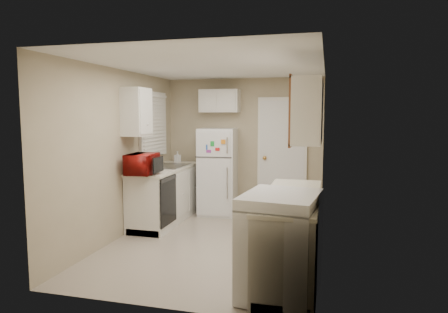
# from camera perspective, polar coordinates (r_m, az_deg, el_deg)

# --- Properties ---
(floor) EXTENTS (3.80, 3.80, 0.00)m
(floor) POSITION_cam_1_polar(r_m,az_deg,el_deg) (5.63, -1.31, -12.27)
(floor) COLOR #BBAE9D
(floor) RESTS_ON ground
(ceiling) EXTENTS (3.80, 3.80, 0.00)m
(ceiling) POSITION_cam_1_polar(r_m,az_deg,el_deg) (5.37, -1.37, 12.80)
(ceiling) COLOR white
(ceiling) RESTS_ON floor
(wall_left) EXTENTS (3.80, 3.80, 0.00)m
(wall_left) POSITION_cam_1_polar(r_m,az_deg,el_deg) (5.91, -14.52, 0.34)
(wall_left) COLOR tan
(wall_left) RESTS_ON floor
(wall_right) EXTENTS (3.80, 3.80, 0.00)m
(wall_right) POSITION_cam_1_polar(r_m,az_deg,el_deg) (5.17, 13.77, -0.44)
(wall_right) COLOR tan
(wall_right) RESTS_ON floor
(wall_back) EXTENTS (2.80, 2.80, 0.00)m
(wall_back) POSITION_cam_1_polar(r_m,az_deg,el_deg) (7.21, 2.80, 1.55)
(wall_back) COLOR tan
(wall_back) RESTS_ON floor
(wall_front) EXTENTS (2.80, 2.80, 0.00)m
(wall_front) POSITION_cam_1_polar(r_m,az_deg,el_deg) (3.60, -9.67, -3.18)
(wall_front) COLOR tan
(wall_front) RESTS_ON floor
(left_counter) EXTENTS (0.60, 1.80, 0.90)m
(left_counter) POSITION_cam_1_polar(r_m,az_deg,el_deg) (6.69, -8.33, -5.36)
(left_counter) COLOR silver
(left_counter) RESTS_ON floor
(dishwasher) EXTENTS (0.03, 0.58, 0.72)m
(dishwasher) POSITION_cam_1_polar(r_m,az_deg,el_deg) (6.03, -8.00, -6.24)
(dishwasher) COLOR black
(dishwasher) RESTS_ON floor
(sink) EXTENTS (0.54, 0.74, 0.16)m
(sink) POSITION_cam_1_polar(r_m,az_deg,el_deg) (6.76, -7.89, -1.71)
(sink) COLOR gray
(sink) RESTS_ON left_counter
(microwave) EXTENTS (0.56, 0.35, 0.36)m
(microwave) POSITION_cam_1_polar(r_m,az_deg,el_deg) (5.90, -11.60, -1.06)
(microwave) COLOR maroon
(microwave) RESTS_ON left_counter
(soap_bottle) EXTENTS (0.11, 0.11, 0.20)m
(soap_bottle) POSITION_cam_1_polar(r_m,az_deg,el_deg) (7.25, -6.66, -0.04)
(soap_bottle) COLOR silver
(soap_bottle) RESTS_ON left_counter
(window_blinds) EXTENTS (0.10, 0.98, 1.08)m
(window_blinds) POSITION_cam_1_polar(r_m,az_deg,el_deg) (6.80, -10.01, 4.56)
(window_blinds) COLOR silver
(window_blinds) RESTS_ON wall_left
(upper_cabinet_left) EXTENTS (0.30, 0.45, 0.70)m
(upper_cabinet_left) POSITION_cam_1_polar(r_m,az_deg,el_deg) (6.00, -12.39, 6.23)
(upper_cabinet_left) COLOR silver
(upper_cabinet_left) RESTS_ON wall_left
(refrigerator) EXTENTS (0.66, 0.65, 1.52)m
(refrigerator) POSITION_cam_1_polar(r_m,az_deg,el_deg) (7.04, -0.86, -2.16)
(refrigerator) COLOR silver
(refrigerator) RESTS_ON floor
(cabinet_over_fridge) EXTENTS (0.70, 0.30, 0.40)m
(cabinet_over_fridge) POSITION_cam_1_polar(r_m,az_deg,el_deg) (7.13, -0.59, 7.94)
(cabinet_over_fridge) COLOR silver
(cabinet_over_fridge) RESTS_ON wall_back
(interior_door) EXTENTS (0.86, 0.06, 2.08)m
(interior_door) POSITION_cam_1_polar(r_m,az_deg,el_deg) (7.08, 8.28, -0.06)
(interior_door) COLOR silver
(interior_door) RESTS_ON floor
(right_counter) EXTENTS (0.60, 2.00, 0.90)m
(right_counter) POSITION_cam_1_polar(r_m,az_deg,el_deg) (4.55, 9.52, -10.91)
(right_counter) COLOR silver
(right_counter) RESTS_ON floor
(stove) EXTENTS (0.78, 0.92, 1.02)m
(stove) POSITION_cam_1_polar(r_m,az_deg,el_deg) (4.01, 8.05, -12.33)
(stove) COLOR silver
(stove) RESTS_ON floor
(upper_cabinet_right) EXTENTS (0.30, 1.20, 0.70)m
(upper_cabinet_right) POSITION_cam_1_polar(r_m,az_deg,el_deg) (4.64, 12.00, 6.30)
(upper_cabinet_right) COLOR silver
(upper_cabinet_right) RESTS_ON wall_right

